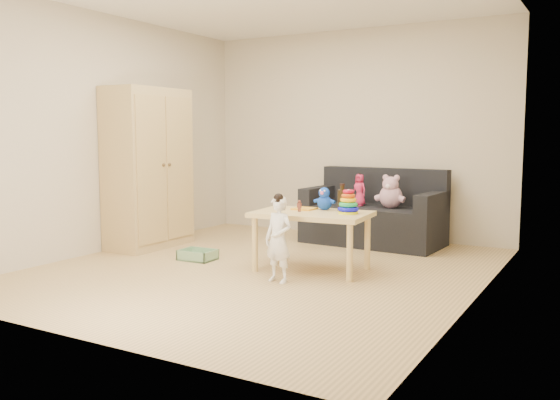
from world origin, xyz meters
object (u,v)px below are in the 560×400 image
Objects in this scene: toddler at (279,240)px; wardrobe at (148,168)px; sofa at (373,225)px; play_table at (312,241)px.

wardrobe is at bearing 172.18° from toddler.
play_table is at bearing -86.84° from sofa.
sofa is 1.49× the size of play_table.
sofa is at bearing 33.36° from wardrobe.
wardrobe reaches higher than play_table.
wardrobe reaches higher than toddler.
toddler is at bearing -95.40° from play_table.
sofa is 2.13m from toddler.
play_table is (2.17, -0.15, -0.62)m from wardrobe.
wardrobe is 1.14× the size of sofa.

